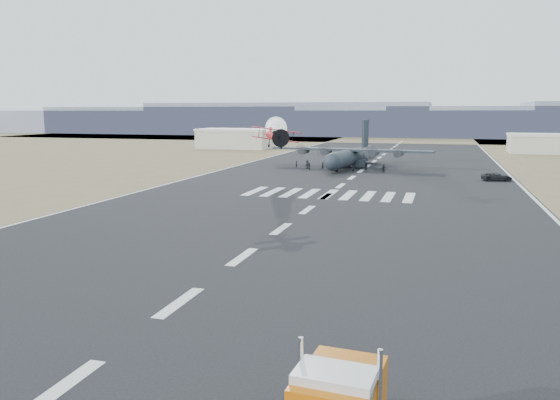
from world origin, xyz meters
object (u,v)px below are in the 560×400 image
at_px(crew_b, 353,169).
at_px(crew_c, 307,164).
at_px(aerobatic_biplane, 275,136).
at_px(crew_h, 366,167).
at_px(crew_a, 296,164).
at_px(hangar_left, 235,138).
at_px(crew_g, 323,166).
at_px(support_vehicle, 497,177).
at_px(crew_f, 384,169).
at_px(hangar_right, 544,143).
at_px(transport_aircraft, 352,155).
at_px(crew_e, 307,165).
at_px(crew_d, 309,166).

distance_m(crew_b, crew_c, 11.88).
height_order(aerobatic_biplane, crew_c, aerobatic_biplane).
height_order(crew_c, crew_h, crew_c).
bearing_deg(crew_b, crew_a, -159.80).
distance_m(hangar_left, crew_b, 81.60).
bearing_deg(crew_g, crew_a, 136.02).
bearing_deg(support_vehicle, crew_a, 59.89).
xyz_separation_m(aerobatic_biplane, crew_f, (8.70, 48.43, -8.66)).
bearing_deg(crew_h, hangar_left, 141.03).
xyz_separation_m(crew_b, crew_f, (6.19, 1.16, 0.07)).
distance_m(hangar_right, crew_g, 84.83).
distance_m(aerobatic_biplane, transport_aircraft, 57.97).
distance_m(crew_f, crew_h, 4.52).
distance_m(crew_e, crew_g, 3.72).
xyz_separation_m(hangar_right, crew_c, (-58.17, -64.16, -2.07)).
bearing_deg(hangar_left, crew_c, -56.05).
distance_m(crew_d, crew_h, 12.18).
relative_size(hangar_left, crew_g, 14.83).
bearing_deg(support_vehicle, transport_aircraft, 47.31).
distance_m(support_vehicle, crew_e, 39.83).
xyz_separation_m(hangar_left, crew_g, (43.52, -59.99, -2.58)).
bearing_deg(crew_h, crew_f, -20.31).
bearing_deg(crew_d, support_vehicle, -142.34).
bearing_deg(crew_a, crew_h, -86.16).
bearing_deg(crew_c, crew_d, 58.97).
xyz_separation_m(support_vehicle, crew_d, (-37.30, 8.75, 0.06)).
relative_size(hangar_left, crew_e, 15.69).
bearing_deg(support_vehicle, crew_d, 63.71).
relative_size(support_vehicle, crew_c, 2.83).
height_order(aerobatic_biplane, support_vehicle, aerobatic_biplane).
bearing_deg(crew_h, crew_d, -165.66).
bearing_deg(crew_g, crew_e, 145.32).
bearing_deg(crew_g, transport_aircraft, 26.34).
distance_m(support_vehicle, crew_d, 38.32).
height_order(aerobatic_biplane, crew_d, aerobatic_biplane).
bearing_deg(crew_c, crew_f, 111.91).
relative_size(aerobatic_biplane, crew_c, 3.28).
height_order(hangar_right, crew_d, hangar_right).
height_order(hangar_left, crew_g, hangar_left).
bearing_deg(transport_aircraft, hangar_right, 58.16).
bearing_deg(transport_aircraft, crew_a, -153.62).
xyz_separation_m(hangar_right, crew_e, (-58.12, -64.26, -2.23)).
xyz_separation_m(support_vehicle, crew_b, (-27.44, 6.30, 0.07)).
bearing_deg(crew_h, transport_aircraft, 130.22).
distance_m(crew_a, crew_f, 20.64).
distance_m(crew_c, crew_d, 2.47).
bearing_deg(hangar_left, crew_h, -48.72).
xyz_separation_m(support_vehicle, crew_c, (-38.36, 10.97, 0.20)).
relative_size(crew_d, crew_e, 1.03).
xyz_separation_m(crew_f, crew_g, (-13.42, 2.69, -0.05)).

